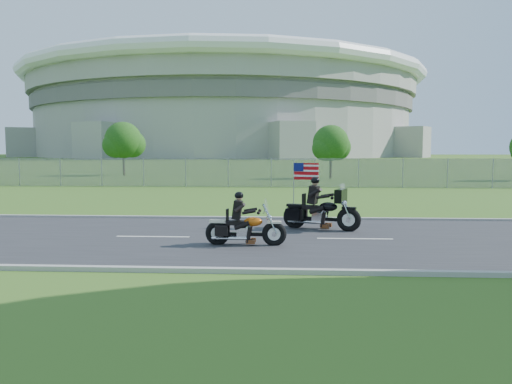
{
  "coord_description": "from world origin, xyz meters",
  "views": [
    {
      "loc": [
        1.94,
        -14.55,
        2.68
      ],
      "look_at": [
        1.1,
        0.0,
        1.4
      ],
      "focal_mm": 35.0,
      "sensor_mm": 36.0,
      "label": 1
    }
  ],
  "objects": [
    {
      "name": "motorcycle_follow",
      "position": [
        3.13,
        1.71,
        0.6
      ],
      "size": [
        2.54,
        1.27,
        2.19
      ],
      "rotation": [
        0.0,
        0.0,
        -0.34
      ],
      "color": "black",
      "rests_on": "ground"
    },
    {
      "name": "tree_fence_near",
      "position": [
        6.04,
        30.04,
        2.97
      ],
      "size": [
        3.52,
        3.28,
        4.75
      ],
      "color": "#382316",
      "rests_on": "ground"
    },
    {
      "name": "curb_south",
      "position": [
        0.0,
        -4.05,
        0.05
      ],
      "size": [
        120.0,
        0.18,
        0.12
      ],
      "primitive_type": "cube",
      "color": "#9E9B93",
      "rests_on": "ground"
    },
    {
      "name": "curb_north",
      "position": [
        0.0,
        4.05,
        0.05
      ],
      "size": [
        120.0,
        0.18,
        0.12
      ],
      "primitive_type": "cube",
      "color": "#9E9B93",
      "rests_on": "ground"
    },
    {
      "name": "ground",
      "position": [
        0.0,
        0.0,
        0.0
      ],
      "size": [
        420.0,
        420.0,
        0.0
      ],
      "primitive_type": "plane",
      "color": "#32581B",
      "rests_on": "ground"
    },
    {
      "name": "road",
      "position": [
        0.0,
        0.0,
        0.02
      ],
      "size": [
        120.0,
        8.0,
        0.04
      ],
      "primitive_type": "cube",
      "color": "#28282B",
      "rests_on": "ground"
    },
    {
      "name": "motorcycle_lead",
      "position": [
        0.84,
        -1.07,
        0.48
      ],
      "size": [
        2.24,
        0.55,
        1.51
      ],
      "rotation": [
        0.0,
        0.0,
        -0.02
      ],
      "color": "black",
      "rests_on": "ground"
    },
    {
      "name": "stadium",
      "position": [
        -20.0,
        170.0,
        15.58
      ],
      "size": [
        140.4,
        140.4,
        29.2
      ],
      "color": "#A3A099",
      "rests_on": "ground"
    },
    {
      "name": "fence",
      "position": [
        -5.0,
        20.0,
        1.0
      ],
      "size": [
        60.0,
        0.03,
        2.0
      ],
      "primitive_type": "cube",
      "color": "gray",
      "rests_on": "ground"
    },
    {
      "name": "tree_fence_mid",
      "position": [
        -13.95,
        34.04,
        3.3
      ],
      "size": [
        3.96,
        3.69,
        5.3
      ],
      "color": "#382316",
      "rests_on": "ground"
    }
  ]
}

